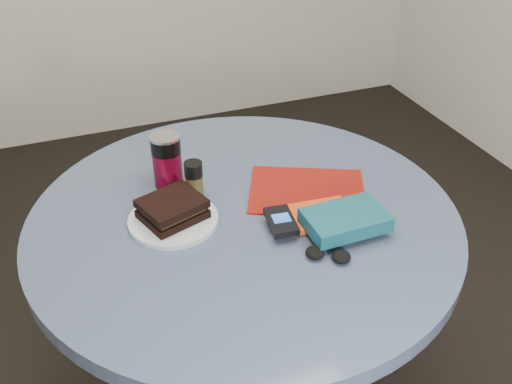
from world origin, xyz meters
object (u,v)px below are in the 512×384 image
object	(u,v)px
soda_can	(167,160)
magazine	(307,191)
novel	(345,220)
headphones	(328,255)
sandwich	(172,209)
red_book	(317,215)
plate	(173,220)
table	(245,265)
mp3_player	(281,221)
pepper_grinder	(194,180)

from	to	relation	value
soda_can	magazine	xyz separation A→B (m)	(0.31, -0.16, -0.07)
novel	headphones	size ratio (longest dim) A/B	1.75
sandwich	red_book	xyz separation A→B (m)	(0.31, -0.11, -0.02)
plate	novel	bearing A→B (deg)	-26.48
table	magazine	size ratio (longest dim) A/B	3.58
plate	mp3_player	distance (m)	0.25
magazine	red_book	xyz separation A→B (m)	(-0.03, -0.11, 0.01)
sandwich	novel	bearing A→B (deg)	-26.86
soda_can	headphones	bearing A→B (deg)	-58.82
pepper_grinder	headphones	size ratio (longest dim) A/B	0.97
sandwich	headphones	bearing A→B (deg)	-41.79
headphones	mp3_player	bearing A→B (deg)	113.65
magazine	sandwich	bearing A→B (deg)	-154.84
magazine	red_book	world-z (taller)	red_book
soda_can	pepper_grinder	world-z (taller)	soda_can
sandwich	soda_can	world-z (taller)	soda_can
soda_can	magazine	world-z (taller)	soda_can
novel	red_book	bearing A→B (deg)	116.29
red_book	novel	world-z (taller)	novel
sandwich	mp3_player	distance (m)	0.25
plate	mp3_player	size ratio (longest dim) A/B	1.93
plate	red_book	world-z (taller)	red_book
mp3_player	table	bearing A→B (deg)	119.46
soda_can	table	bearing A→B (deg)	-53.50
novel	headphones	distance (m)	0.10
novel	mp3_player	world-z (taller)	novel
plate	headphones	size ratio (longest dim) A/B	2.00
soda_can	headphones	distance (m)	0.47
soda_can	pepper_grinder	distance (m)	0.10
novel	headphones	bearing A→B (deg)	-139.07
headphones	novel	bearing A→B (deg)	41.97
red_book	novel	distance (m)	0.08
mp3_player	headphones	xyz separation A→B (m)	(0.05, -0.12, -0.01)
plate	headphones	distance (m)	0.36
plate	mp3_player	bearing A→B (deg)	-28.04
pepper_grinder	mp3_player	distance (m)	0.24
table	pepper_grinder	xyz separation A→B (m)	(-0.09, 0.10, 0.21)
soda_can	mp3_player	size ratio (longest dim) A/B	1.29
sandwich	soda_can	xyz separation A→B (m)	(0.03, 0.16, 0.03)
sandwich	magazine	size ratio (longest dim) A/B	0.58
table	sandwich	world-z (taller)	sandwich
plate	soda_can	bearing A→B (deg)	79.73
novel	mp3_player	bearing A→B (deg)	155.21
pepper_grinder	mp3_player	size ratio (longest dim) A/B	0.94
table	plate	bearing A→B (deg)	172.76
soda_can	plate	bearing A→B (deg)	-100.27
magazine	mp3_player	size ratio (longest dim) A/B	2.64
plate	sandwich	size ratio (longest dim) A/B	1.26
table	red_book	distance (m)	0.24
sandwich	magazine	xyz separation A→B (m)	(0.34, 0.00, -0.03)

